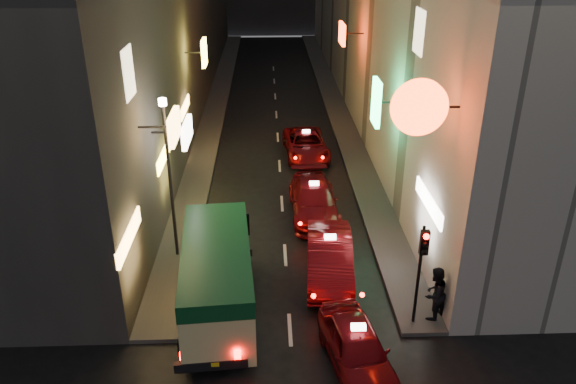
{
  "coord_description": "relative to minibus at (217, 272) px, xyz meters",
  "views": [
    {
      "loc": [
        -0.61,
        -5.81,
        11.76
      ],
      "look_at": [
        0.11,
        13.0,
        2.75
      ],
      "focal_mm": 35.0,
      "sensor_mm": 36.0,
      "label": 1
    }
  ],
  "objects": [
    {
      "name": "sidewalk_left",
      "position": [
        -1.94,
        24.59,
        -1.58
      ],
      "size": [
        1.5,
        52.0,
        0.15
      ],
      "primitive_type": "cube",
      "color": "#44423F",
      "rests_on": "ground"
    },
    {
      "name": "sidewalk_right",
      "position": [
        6.56,
        24.59,
        -1.58
      ],
      "size": [
        1.5,
        52.0,
        0.15
      ],
      "primitive_type": "cube",
      "color": "#44423F",
      "rests_on": "ground"
    },
    {
      "name": "minibus",
      "position": [
        0.0,
        0.0,
        0.0
      ],
      "size": [
        2.59,
        6.23,
        2.62
      ],
      "color": "beige",
      "rests_on": "ground"
    },
    {
      "name": "taxi_near",
      "position": [
        4.18,
        -2.65,
        -0.85
      ],
      "size": [
        2.85,
        5.29,
        1.77
      ],
      "color": "maroon",
      "rests_on": "ground"
    },
    {
      "name": "taxi_second",
      "position": [
        3.88,
        2.15,
        -0.76
      ],
      "size": [
        2.68,
        5.76,
        1.95
      ],
      "color": "maroon",
      "rests_on": "ground"
    },
    {
      "name": "taxi_third",
      "position": [
        3.69,
        6.95,
        -0.81
      ],
      "size": [
        2.28,
        5.34,
        1.85
      ],
      "color": "maroon",
      "rests_on": "ground"
    },
    {
      "name": "taxi_far",
      "position": [
        3.82,
        13.97,
        -0.85
      ],
      "size": [
        2.37,
        5.14,
        1.77
      ],
      "color": "maroon",
      "rests_on": "ground"
    },
    {
      "name": "pedestrian_sidewalk",
      "position": [
        6.96,
        -0.63,
        -0.45
      ],
      "size": [
        0.92,
        0.89,
        2.1
      ],
      "primitive_type": "imported",
      "rotation": [
        0.0,
        0.0,
        3.84
      ],
      "color": "black",
      "rests_on": "sidewalk_right"
    },
    {
      "name": "traffic_light",
      "position": [
        6.31,
        -0.94,
        1.03
      ],
      "size": [
        0.26,
        0.43,
        3.5
      ],
      "color": "black",
      "rests_on": "sidewalk_right"
    },
    {
      "name": "lamp_post",
      "position": [
        -1.89,
        3.59,
        2.07
      ],
      "size": [
        0.28,
        0.28,
        6.22
      ],
      "color": "black",
      "rests_on": "sidewalk_left"
    }
  ]
}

